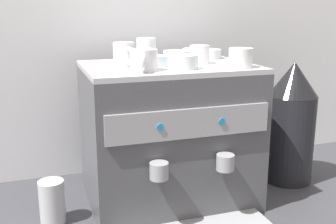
{
  "coord_description": "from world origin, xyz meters",
  "views": [
    {
      "loc": [
        -0.43,
        -1.31,
        0.67
      ],
      "look_at": [
        0.0,
        0.0,
        0.32
      ],
      "focal_mm": 43.92,
      "sensor_mm": 36.0,
      "label": 1
    }
  ],
  "objects": [
    {
      "name": "espresso_machine",
      "position": [
        0.0,
        -0.0,
        0.24
      ],
      "size": [
        0.56,
        0.53,
        0.49
      ],
      "color": "#4C4C51",
      "rests_on": "ground_plane"
    },
    {
      "name": "tiled_backsplash_wall",
      "position": [
        0.0,
        0.35,
        0.55
      ],
      "size": [
        2.8,
        0.03,
        1.11
      ],
      "primitive_type": "cube",
      "color": "silver",
      "rests_on": "ground_plane"
    },
    {
      "name": "ceramic_cup_1",
      "position": [
        -0.04,
        0.11,
        0.53
      ],
      "size": [
        0.08,
        0.1,
        0.08
      ],
      "color": "white",
      "rests_on": "espresso_machine"
    },
    {
      "name": "ceramic_bowl_3",
      "position": [
        -0.05,
        -0.01,
        0.5
      ],
      "size": [
        0.09,
        0.09,
        0.03
      ],
      "color": "silver",
      "rests_on": "espresso_machine"
    },
    {
      "name": "ceramic_cup_3",
      "position": [
        0.1,
        -0.02,
        0.52
      ],
      "size": [
        0.1,
        0.07,
        0.06
      ],
      "color": "white",
      "rests_on": "espresso_machine"
    },
    {
      "name": "ceramic_cup_4",
      "position": [
        -0.15,
        -0.02,
        0.53
      ],
      "size": [
        0.07,
        0.11,
        0.08
      ],
      "color": "white",
      "rests_on": "espresso_machine"
    },
    {
      "name": "milk_pitcher",
      "position": [
        -0.41,
        -0.05,
        0.07
      ],
      "size": [
        0.08,
        0.08,
        0.14
      ],
      "primitive_type": "cylinder",
      "color": "#B7B7BC",
      "rests_on": "ground_plane"
    },
    {
      "name": "coffee_grinder",
      "position": [
        0.51,
        0.01,
        0.24
      ],
      "size": [
        0.19,
        0.19,
        0.48
      ],
      "color": "black",
      "rests_on": "ground_plane"
    },
    {
      "name": "ceramic_bowl_0",
      "position": [
        0.06,
        0.09,
        0.51
      ],
      "size": [
        0.1,
        0.1,
        0.04
      ],
      "color": "silver",
      "rests_on": "espresso_machine"
    },
    {
      "name": "ceramic_bowl_2",
      "position": [
        0.2,
        0.12,
        0.5
      ],
      "size": [
        0.1,
        0.1,
        0.03
      ],
      "color": "silver",
      "rests_on": "espresso_machine"
    },
    {
      "name": "ground_plane",
      "position": [
        0.0,
        0.0,
        0.0
      ],
      "size": [
        4.0,
        4.0,
        0.0
      ],
      "primitive_type": "plane",
      "color": "#38383D"
    },
    {
      "name": "ceramic_cup_2",
      "position": [
        -0.11,
        -0.11,
        0.52
      ],
      "size": [
        0.08,
        0.12,
        0.07
      ],
      "color": "white",
      "rests_on": "espresso_machine"
    },
    {
      "name": "ceramic_bowl_1",
      "position": [
        0.01,
        -0.11,
        0.51
      ],
      "size": [
        0.1,
        0.1,
        0.04
      ],
      "color": "silver",
      "rests_on": "espresso_machine"
    },
    {
      "name": "ceramic_cup_0",
      "position": [
        0.2,
        -0.14,
        0.52
      ],
      "size": [
        0.08,
        0.11,
        0.06
      ],
      "color": "white",
      "rests_on": "espresso_machine"
    }
  ]
}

